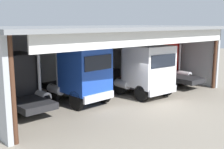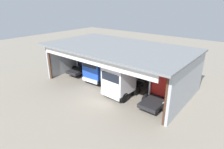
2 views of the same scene
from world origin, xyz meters
TOP-DOWN VIEW (x-y plane):
  - ground_plane at (0.00, 0.00)m, footprint 80.00×80.00m
  - workshop_shed at (0.00, 5.10)m, footprint 16.55×9.75m
  - truck_black_right_bay at (-5.83, 5.02)m, footprint 2.74×5.15m
  - truck_blue_yard_outside at (-2.31, 3.17)m, footprint 2.75×5.09m
  - truck_white_center_left_bay at (2.01, 1.83)m, footprint 2.79×4.66m
  - truck_red_center_right_bay at (6.01, 3.75)m, footprint 2.56×4.97m
  - oil_drum at (-0.36, 8.03)m, footprint 0.58×0.58m
  - tool_cart at (3.96, 7.40)m, footprint 0.90×0.60m

SIDE VIEW (x-z plane):
  - ground_plane at x=0.00m, z-range 0.00..0.00m
  - oil_drum at x=-0.36m, z-range 0.00..0.87m
  - tool_cart at x=3.96m, z-range 0.00..1.00m
  - truck_black_right_bay at x=-5.83m, z-range 0.03..3.36m
  - truck_red_center_right_bay at x=6.01m, z-range 0.05..3.61m
  - truck_white_center_left_bay at x=2.01m, z-range 0.10..3.59m
  - truck_blue_yard_outside at x=-2.31m, z-range 0.09..3.71m
  - workshop_shed at x=0.00m, z-range 1.01..5.72m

